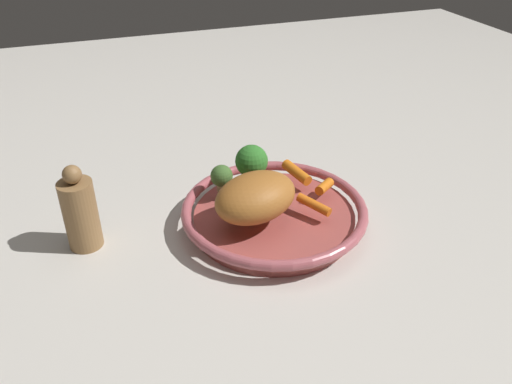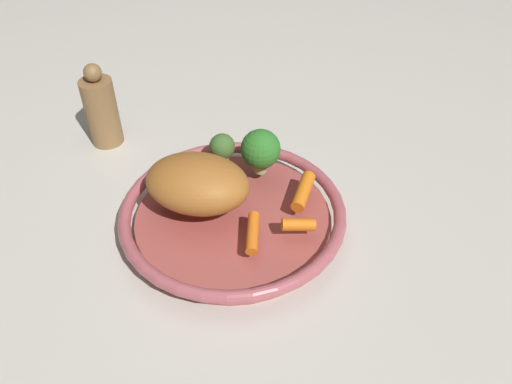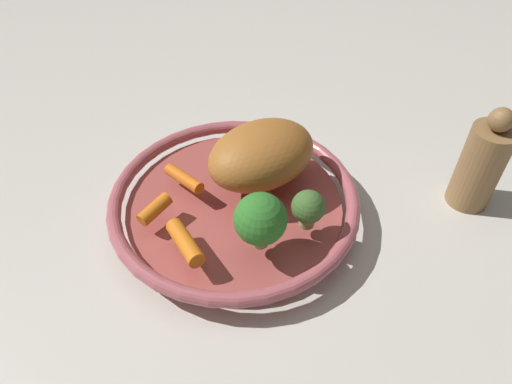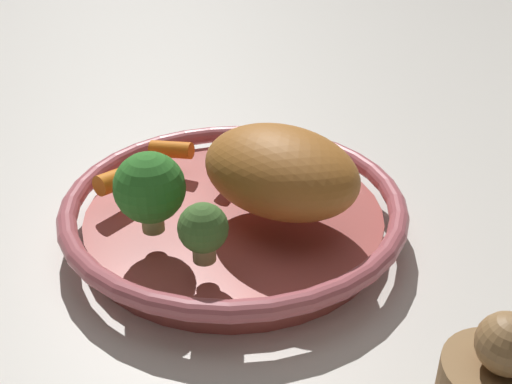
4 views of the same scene
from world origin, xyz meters
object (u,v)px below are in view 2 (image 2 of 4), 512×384
object	(u,v)px
roast_chicken_piece	(198,183)
broccoli_floret_large	(222,147)
baby_carrot_left	(253,233)
baby_carrot_near_rim	(303,191)
broccoli_floret_edge	(261,149)
pepper_mill	(101,110)
baby_carrot_right	(298,225)
serving_bowl	(233,216)

from	to	relation	value
roast_chicken_piece	broccoli_floret_large	world-z (taller)	roast_chicken_piece
baby_carrot_left	baby_carrot_near_rim	xyz separation A→B (m)	(-0.11, 0.01, 0.00)
baby_carrot_near_rim	broccoli_floret_edge	size ratio (longest dim) A/B	0.94
baby_carrot_left	broccoli_floret_large	bearing A→B (deg)	-129.57
baby_carrot_near_rim	pepper_mill	xyz separation A→B (m)	(0.02, -0.39, 0.01)
baby_carrot_right	broccoli_floret_edge	distance (m)	0.14
serving_bowl	baby_carrot_left	distance (m)	0.07
baby_carrot_near_rim	broccoli_floret_large	xyz separation A→B (m)	(-0.00, -0.14, 0.02)
baby_carrot_right	pepper_mill	bearing A→B (deg)	-95.40
roast_chicken_piece	baby_carrot_left	bearing A→B (deg)	83.06
baby_carrot_right	serving_bowl	bearing A→B (deg)	-83.28
serving_bowl	broccoli_floret_large	xyz separation A→B (m)	(-0.07, -0.07, 0.05)
roast_chicken_piece	serving_bowl	bearing A→B (deg)	117.77
baby_carrot_right	broccoli_floret_edge	xyz separation A→B (m)	(-0.08, -0.11, 0.03)
broccoli_floret_edge	broccoli_floret_large	bearing A→B (deg)	-76.79
baby_carrot_near_rim	broccoli_floret_edge	xyz separation A→B (m)	(-0.01, -0.08, 0.03)
baby_carrot_right	baby_carrot_left	bearing A→B (deg)	-42.32
baby_carrot_right	pepper_mill	distance (m)	0.42
baby_carrot_right	baby_carrot_near_rim	size ratio (longest dim) A/B	0.67
baby_carrot_left	roast_chicken_piece	bearing A→B (deg)	-96.94
roast_chicken_piece	baby_carrot_right	xyz separation A→B (m)	(-0.03, 0.14, -0.03)
pepper_mill	baby_carrot_left	bearing A→B (deg)	77.11
serving_bowl	broccoli_floret_edge	distance (m)	0.11
baby_carrot_right	baby_carrot_near_rim	distance (m)	0.07
baby_carrot_left	baby_carrot_near_rim	bearing A→B (deg)	172.57
roast_chicken_piece	baby_carrot_near_rim	size ratio (longest dim) A/B	2.19
broccoli_floret_large	pepper_mill	bearing A→B (deg)	-84.76
baby_carrot_right	broccoli_floret_large	world-z (taller)	broccoli_floret_large
broccoli_floret_edge	baby_carrot_left	bearing A→B (deg)	29.65
roast_chicken_piece	baby_carrot_right	size ratio (longest dim) A/B	3.28
baby_carrot_near_rim	pepper_mill	world-z (taller)	pepper_mill
broccoli_floret_large	roast_chicken_piece	bearing A→B (deg)	17.46
broccoli_floret_large	pepper_mill	world-z (taller)	pepper_mill
baby_carrot_left	broccoli_floret_edge	xyz separation A→B (m)	(-0.12, -0.07, 0.03)
baby_carrot_left	serving_bowl	bearing A→B (deg)	-120.49
baby_carrot_near_rim	broccoli_floret_edge	distance (m)	0.09
roast_chicken_piece	baby_carrot_left	size ratio (longest dim) A/B	2.32
serving_bowl	pepper_mill	xyz separation A→B (m)	(-0.05, -0.32, 0.04)
baby_carrot_left	broccoli_floret_edge	bearing A→B (deg)	-150.35
serving_bowl	baby_carrot_left	world-z (taller)	baby_carrot_left
roast_chicken_piece	broccoli_floret_large	size ratio (longest dim) A/B	2.92
broccoli_floret_edge	roast_chicken_piece	bearing A→B (deg)	-15.69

